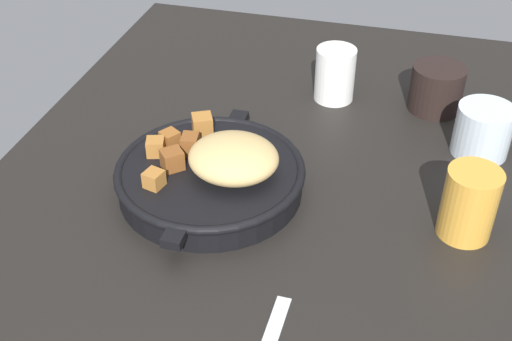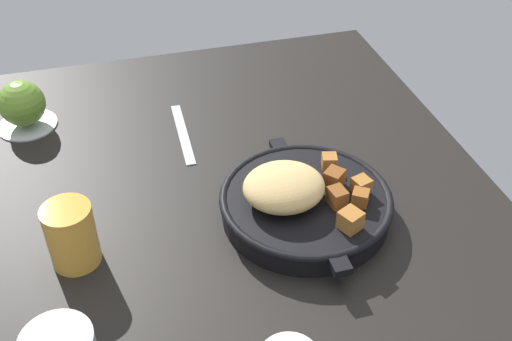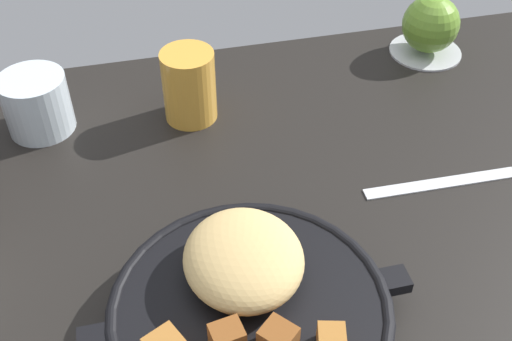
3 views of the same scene
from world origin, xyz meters
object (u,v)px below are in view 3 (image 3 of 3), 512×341
butter_knife (441,183)px  juice_glass_amber (189,86)px  water_glass_short (37,104)px  cast_iron_skillet (249,307)px  red_apple (431,24)px

butter_knife → juice_glass_amber: size_ratio=1.98×
juice_glass_amber → water_glass_short: juice_glass_amber is taller
cast_iron_skillet → red_apple: red_apple is taller
red_apple → water_glass_short: 53.27cm
butter_knife → red_apple: bearing=70.6°
red_apple → juice_glass_amber: bearing=-168.8°
red_apple → butter_knife: bearing=-110.8°
cast_iron_skillet → butter_knife: bearing=27.6°
cast_iron_skillet → juice_glass_amber: 31.90cm
cast_iron_skillet → water_glass_short: (-18.26, 33.74, 0.71)cm
juice_glass_amber → water_glass_short: (-18.15, 1.89, -0.92)cm
cast_iron_skillet → juice_glass_amber: juice_glass_amber is taller
cast_iron_skillet → red_apple: (34.77, 38.74, 1.64)cm
cast_iron_skillet → water_glass_short: 38.37cm
water_glass_short → red_apple: bearing=5.4°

